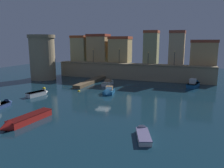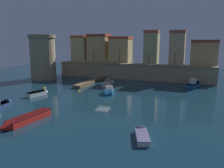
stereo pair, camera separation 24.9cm
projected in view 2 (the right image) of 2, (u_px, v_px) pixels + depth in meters
ground_plane at (103, 96)px, 39.62m from camera, size 107.01×107.01×0.00m
quay_wall at (132, 71)px, 57.00m from camera, size 40.95×3.29×4.10m
old_town_backdrop at (132, 49)px, 59.77m from camera, size 39.66×5.42×8.76m
fortress_tower at (43, 57)px, 56.48m from camera, size 6.90×6.90×11.46m
pier_dock at (91, 82)px, 51.98m from camera, size 1.83×14.29×0.70m
quay_lamp_0 at (94, 53)px, 59.90m from camera, size 0.32×0.32×3.69m
quay_lamp_1 at (120, 54)px, 57.27m from camera, size 0.32×0.32×3.90m
quay_lamp_2 at (149, 56)px, 54.71m from camera, size 0.32×0.32×3.13m
quay_lamp_3 at (175, 56)px, 52.46m from camera, size 0.32×0.32×3.46m
moored_boat_0 at (194, 84)px, 47.86m from camera, size 3.12×5.96×2.33m
moored_boat_1 at (108, 92)px, 40.77m from camera, size 2.55×4.52×2.80m
moored_boat_2 at (1, 105)px, 32.59m from camera, size 1.95×5.65×1.69m
moored_boat_3 at (141, 133)px, 22.69m from camera, size 2.61×4.62×1.17m
moored_boat_4 at (24, 120)px, 26.14m from camera, size 2.32×7.52×1.41m
moored_boat_5 at (109, 82)px, 49.96m from camera, size 1.50×5.06×1.60m
moored_boat_6 at (39, 93)px, 39.85m from camera, size 2.51×4.56×1.33m
mooring_buoy_0 at (44, 89)px, 45.80m from camera, size 0.66×0.66×0.66m
mooring_buoy_1 at (79, 91)px, 43.19m from camera, size 0.55×0.55×0.55m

